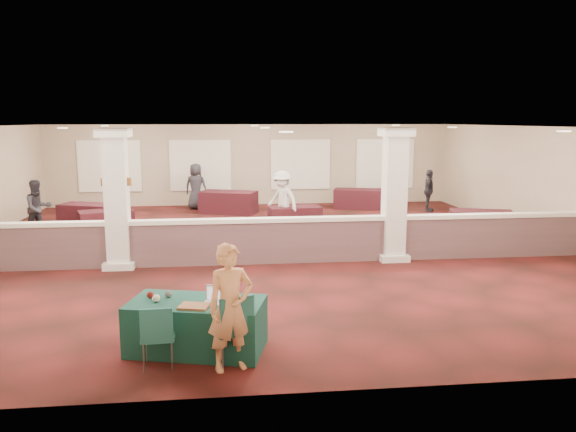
{
  "coord_description": "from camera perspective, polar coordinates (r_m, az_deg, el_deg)",
  "views": [
    {
      "loc": [
        -1.04,
        -14.51,
        3.39
      ],
      "look_at": [
        0.37,
        -2.0,
        1.22
      ],
      "focal_mm": 35.0,
      "sensor_mm": 36.0,
      "label": 1
    }
  ],
  "objects": [
    {
      "name": "wall_back",
      "position": [
        22.61,
        -3.79,
        5.21
      ],
      "size": [
        16.0,
        0.04,
        3.2
      ],
      "primitive_type": "cube",
      "color": "gray",
      "rests_on": "ground"
    },
    {
      "name": "wall_front",
      "position": [
        6.83,
        2.57,
        -5.44
      ],
      "size": [
        16.0,
        0.04,
        3.2
      ],
      "primitive_type": "cube",
      "color": "gray",
      "rests_on": "ground"
    },
    {
      "name": "scissors",
      "position": [
        8.01,
        -5.3,
        -9.45
      ],
      "size": [
        0.13,
        0.06,
        0.01
      ],
      "primitive_type": "cube",
      "rotation": [
        0.0,
        0.0,
        -0.25
      ],
      "color": "red",
      "rests_on": "near_table"
    },
    {
      "name": "attendee_c",
      "position": [
        21.55,
        14.12,
        2.53
      ],
      "size": [
        0.79,
        1.02,
        1.56
      ],
      "primitive_type": "imported",
      "rotation": [
        0.0,
        0.0,
        1.13
      ],
      "color": "black",
      "rests_on": "ground"
    },
    {
      "name": "yarn_grey",
      "position": [
        8.69,
        -12.05,
        -7.75
      ],
      "size": [
        0.11,
        0.11,
        0.11
      ],
      "primitive_type": "sphere",
      "color": "#515257",
      "rests_on": "near_table"
    },
    {
      "name": "sconce_left",
      "position": [
        13.37,
        -18.25,
        3.31
      ],
      "size": [
        0.12,
        0.12,
        0.18
      ],
      "color": "brown",
      "rests_on": "column_left"
    },
    {
      "name": "partition_wall",
      "position": [
        13.35,
        -1.82,
        -2.44
      ],
      "size": [
        15.6,
        0.28,
        1.1
      ],
      "color": "#54393C",
      "rests_on": "ground"
    },
    {
      "name": "wall_right",
      "position": [
        17.19,
        25.38,
        2.85
      ],
      "size": [
        0.04,
        16.0,
        3.2
      ],
      "primitive_type": "cube",
      "color": "gray",
      "rests_on": "ground"
    },
    {
      "name": "attendee_b",
      "position": [
        17.78,
        -0.57,
        1.72
      ],
      "size": [
        1.17,
        1.2,
        1.8
      ],
      "primitive_type": "imported",
      "rotation": [
        0.0,
        0.0,
        -0.82
      ],
      "color": "#B9B9B5",
      "rests_on": "ground"
    },
    {
      "name": "conf_chair_main",
      "position": [
        7.92,
        -5.57,
        -10.83
      ],
      "size": [
        0.67,
        0.67,
        1.03
      ],
      "rotation": [
        0.0,
        0.0,
        0.38
      ],
      "color": "#1D5655",
      "rests_on": "ground"
    },
    {
      "name": "attendee_d",
      "position": [
        21.69,
        -9.33,
        2.98
      ],
      "size": [
        0.96,
        0.69,
        1.75
      ],
      "primitive_type": "imported",
      "rotation": [
        0.0,
        0.0,
        2.86
      ],
      "color": "black",
      "rests_on": "ground"
    },
    {
      "name": "ground",
      "position": [
        14.94,
        -2.27,
        -3.35
      ],
      "size": [
        16.0,
        16.0,
        0.0
      ],
      "primitive_type": "plane",
      "color": "#4B1312",
      "rests_on": "ground"
    },
    {
      "name": "yarn_cream",
      "position": [
        8.52,
        -13.23,
        -8.13
      ],
      "size": [
        0.11,
        0.11,
        0.11
      ],
      "primitive_type": "sphere",
      "color": "beige",
      "rests_on": "near_table"
    },
    {
      "name": "near_table",
      "position": [
        8.57,
        -9.26,
        -10.95
      ],
      "size": [
        2.15,
        1.44,
        0.75
      ],
      "primitive_type": "cube",
      "rotation": [
        0.0,
        0.0,
        -0.25
      ],
      "color": "#0F3733",
      "rests_on": "ground"
    },
    {
      "name": "yarn_red",
      "position": [
        8.71,
        -13.82,
        -7.78
      ],
      "size": [
        0.1,
        0.1,
        0.1
      ],
      "primitive_type": "sphere",
      "color": "#5F1513",
      "rests_on": "near_table"
    },
    {
      "name": "far_table_front_right",
      "position": [
        17.63,
        19.0,
        -0.66
      ],
      "size": [
        1.98,
        1.42,
        0.72
      ],
      "primitive_type": "cube",
      "rotation": [
        0.0,
        0.0,
        -0.33
      ],
      "color": "black",
      "rests_on": "ground"
    },
    {
      "name": "far_table_back_right",
      "position": [
        21.83,
        7.15,
        1.75
      ],
      "size": [
        2.03,
        1.43,
        0.75
      ],
      "primitive_type": "cube",
      "rotation": [
        0.0,
        0.0,
        -0.31
      ],
      "color": "black",
      "rests_on": "ground"
    },
    {
      "name": "ceiling",
      "position": [
        14.55,
        -2.36,
        9.01
      ],
      "size": [
        16.0,
        16.0,
        0.02
      ],
      "primitive_type": "cube",
      "color": "white",
      "rests_on": "wall_back"
    },
    {
      "name": "attendee_a",
      "position": [
        17.96,
        -24.06,
        0.73
      ],
      "size": [
        0.89,
        0.86,
        1.67
      ],
      "primitive_type": "imported",
      "rotation": [
        0.0,
        0.0,
        0.73
      ],
      "color": "black",
      "rests_on": "ground"
    },
    {
      "name": "far_table_back_center",
      "position": [
        20.64,
        -6.06,
        1.4
      ],
      "size": [
        2.21,
        1.64,
        0.81
      ],
      "primitive_type": "cube",
      "rotation": [
        0.0,
        0.0,
        -0.37
      ],
      "color": "black",
      "rests_on": "ground"
    },
    {
      "name": "column_left",
      "position": [
        13.36,
        -16.99,
        1.8
      ],
      "size": [
        0.72,
        0.72,
        3.2
      ],
      "color": "silver",
      "rests_on": "ground"
    },
    {
      "name": "woman",
      "position": [
        7.73,
        -5.86,
        -9.23
      ],
      "size": [
        0.73,
        0.6,
        1.76
      ],
      "primitive_type": "imported",
      "rotation": [
        0.0,
        0.0,
        0.32
      ],
      "color": "#F9996C",
      "rests_on": "ground"
    },
    {
      "name": "conf_chair_side",
      "position": [
        8.01,
        -13.11,
        -11.37
      ],
      "size": [
        0.47,
        0.47,
        0.91
      ],
      "rotation": [
        0.0,
        0.0,
        0.04
      ],
      "color": "#1D5655",
      "rests_on": "ground"
    },
    {
      "name": "knitting",
      "position": [
        8.19,
        -9.52,
        -9.03
      ],
      "size": [
        0.48,
        0.4,
        0.03
      ],
      "primitive_type": "cube",
      "rotation": [
        0.0,
        0.0,
        -0.25
      ],
      "color": "#BB601D",
      "rests_on": "near_table"
    },
    {
      "name": "screen_glow",
      "position": [
        8.38,
        -7.18,
        -7.81
      ],
      "size": [
        0.3,
        0.08,
        0.2
      ],
      "primitive_type": "cube",
      "rotation": [
        0.0,
        0.0,
        -0.25
      ],
      "color": "silver",
      "rests_on": "near_table"
    },
    {
      "name": "far_table_front_left",
      "position": [
        18.13,
        -17.98,
        -0.45
      ],
      "size": [
        1.77,
        1.3,
        0.64
      ],
      "primitive_type": "cube",
      "rotation": [
        0.0,
        0.0,
        0.36
      ],
      "color": "black",
      "rests_on": "ground"
    },
    {
      "name": "laptop_screen",
      "position": [
        8.38,
        -7.17,
        -7.69
      ],
      "size": [
        0.33,
        0.1,
        0.23
      ],
      "primitive_type": "cube",
      "rotation": [
        0.0,
        0.0,
        -0.25
      ],
      "color": "silver",
      "rests_on": "near_table"
    },
    {
      "name": "far_table_front_center",
      "position": [
        17.91,
        0.7,
        -0.07
      ],
      "size": [
        1.71,
        1.0,
        0.66
      ],
      "primitive_type": "cube",
      "rotation": [
        0.0,
        0.0,
        0.12
      ],
      "color": "black",
      "rests_on": "ground"
    },
    {
      "name": "laptop_base",
      "position": [
        8.31,
        -7.37,
        -8.74
      ],
      "size": [
        0.39,
        0.32,
        0.02
      ],
      "primitive_type": "cube",
      "rotation": [
        0.0,
        0.0,
        -0.25
      ],
      "color": "silver",
      "rests_on": "near_table"
    },
    {
      "name": "sconce_right",
      "position": [
        13.26,
        -15.88,
        3.38
      ],
      "size": [
        0.12,
        0.12,
        0.18
      ],
      "color": "brown",
      "rests_on": "column_left"
    },
    {
      "name": "column_right",
      "position": [
        13.74,
        10.74,
        2.27
      ],
      "size": [
        0.72,
        0.72,
        3.2
      ],
      "color": "silver",
      "rests_on": "ground"
    },
    {
      "name": "far_table_back_left",
      "position": [
        19.25,
        -19.63,
        0.13
      ],
      "size": [
        1.94,
        1.4,
        0.71
      ],
      "primitive_type": "cube",
      "rotation": [
        0.0,
        0.0,
        -0.33
      ],
      "color": "black",
      "rests_on": "ground"
    }
  ]
}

